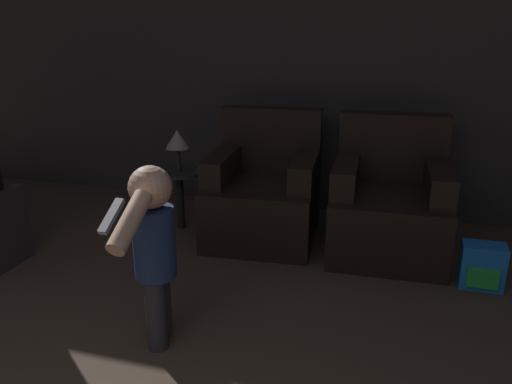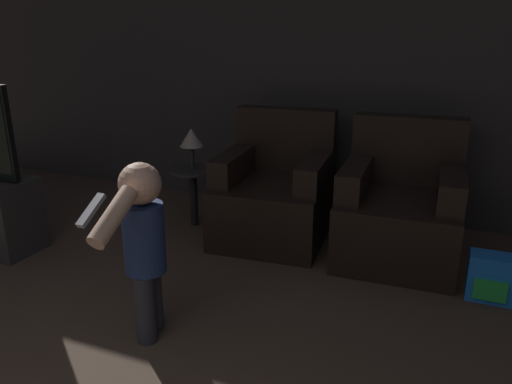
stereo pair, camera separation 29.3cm
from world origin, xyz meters
name	(u,v)px [view 2 (the right image)]	position (x,y,z in m)	size (l,w,h in m)	color
wall_back	(319,56)	(0.00, 4.50, 1.30)	(8.40, 0.05, 2.60)	#33302D
armchair_left	(275,194)	(-0.11, 3.80, 0.33)	(0.84, 0.90, 0.93)	black
armchair_right	(400,210)	(0.80, 3.80, 0.33)	(0.81, 0.88, 0.93)	black
person_toddler	(143,239)	(-0.25, 2.32, 0.55)	(0.20, 0.62, 0.93)	#28282D
toy_backpack	(491,278)	(1.38, 3.38, 0.14)	(0.25, 0.18, 0.28)	blue
side_table	(193,181)	(-0.78, 3.74, 0.37)	(0.37, 0.37, 0.47)	black
lamp	(191,138)	(-0.78, 3.74, 0.71)	(0.18, 0.18, 0.32)	#262626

